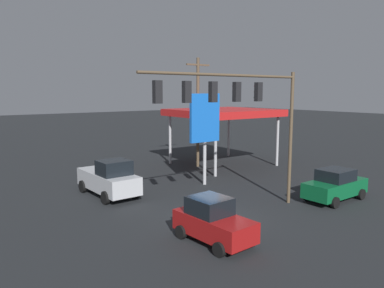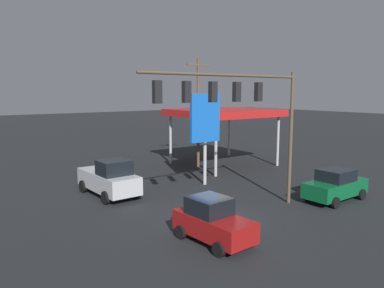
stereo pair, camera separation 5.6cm
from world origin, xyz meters
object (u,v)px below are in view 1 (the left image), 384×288
at_px(utility_pole, 198,110).
at_px(hatchback_crossing, 213,221).
at_px(pickup_parked, 109,179).
at_px(traffic_signal_assembly, 238,103).
at_px(sedan_waiting, 335,185).
at_px(price_sign, 205,121).

relative_size(utility_pole, hatchback_crossing, 2.42).
height_order(utility_pole, pickup_parked, utility_pole).
relative_size(traffic_signal_assembly, sedan_waiting, 2.27).
bearing_deg(pickup_parked, utility_pole, 110.19).
height_order(price_sign, hatchback_crossing, price_sign).
bearing_deg(sedan_waiting, hatchback_crossing, 1.87).
distance_m(utility_pole, pickup_parked, 11.74).
bearing_deg(utility_pole, price_sign, 57.19).
bearing_deg(hatchback_crossing, traffic_signal_assembly, 117.04).
bearing_deg(pickup_parked, traffic_signal_assembly, 24.36).
xyz_separation_m(utility_pole, sedan_waiting, (-0.46, 13.26, -4.05)).
height_order(pickup_parked, hatchback_crossing, pickup_parked).
distance_m(traffic_signal_assembly, utility_pole, 13.53).
xyz_separation_m(utility_pole, hatchback_crossing, (9.58, 13.79, -4.06)).
distance_m(utility_pole, hatchback_crossing, 17.28).
xyz_separation_m(pickup_parked, hatchback_crossing, (-0.65, 9.55, -0.16)).
distance_m(utility_pole, price_sign, 6.51).
relative_size(hatchback_crossing, sedan_waiting, 0.88).
bearing_deg(hatchback_crossing, pickup_parked, -179.85).
distance_m(hatchback_crossing, sedan_waiting, 10.06).
bearing_deg(utility_pole, sedan_waiting, 91.99).
height_order(utility_pole, hatchback_crossing, utility_pole).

